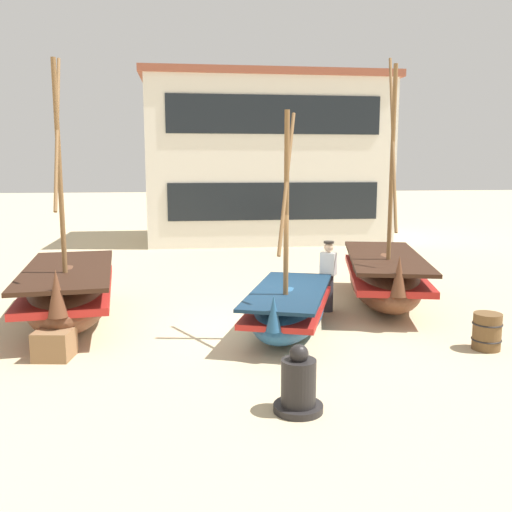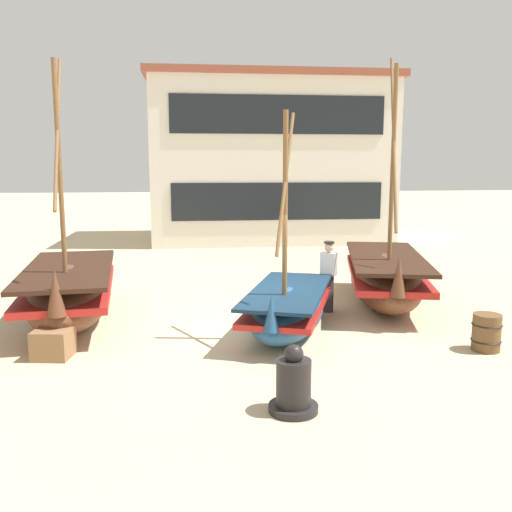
{
  "view_description": "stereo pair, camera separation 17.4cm",
  "coord_description": "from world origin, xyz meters",
  "px_view_note": "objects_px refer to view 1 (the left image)",
  "views": [
    {
      "loc": [
        -1.58,
        -11.43,
        3.46
      ],
      "look_at": [
        0.0,
        1.0,
        1.4
      ],
      "focal_mm": 39.21,
      "sensor_mm": 36.0,
      "label": 1
    },
    {
      "loc": [
        -1.41,
        -11.45,
        3.46
      ],
      "look_at": [
        0.0,
        1.0,
        1.4
      ],
      "focal_mm": 39.21,
      "sensor_mm": 36.0,
      "label": 2
    }
  ],
  "objects_px": {
    "fishing_boat_far_right": "(289,308)",
    "fisherman_by_hull": "(328,277)",
    "wooden_barrel": "(487,331)",
    "capstan_winch": "(298,385)",
    "fishing_boat_near_left": "(384,277)",
    "harbor_building_main": "(264,159)",
    "fishing_boat_centre_large": "(69,292)",
    "cargo_crate": "(54,344)"
  },
  "relations": [
    {
      "from": "fishing_boat_near_left",
      "to": "cargo_crate",
      "type": "relative_size",
      "value": 9.45
    },
    {
      "from": "fishing_boat_near_left",
      "to": "fishing_boat_centre_large",
      "type": "relative_size",
      "value": 1.05
    },
    {
      "from": "capstan_winch",
      "to": "harbor_building_main",
      "type": "relative_size",
      "value": 0.09
    },
    {
      "from": "fishing_boat_near_left",
      "to": "fishing_boat_far_right",
      "type": "bearing_deg",
      "value": -142.8
    },
    {
      "from": "fishing_boat_near_left",
      "to": "capstan_winch",
      "type": "bearing_deg",
      "value": -120.07
    },
    {
      "from": "fishing_boat_far_right",
      "to": "fishing_boat_near_left",
      "type": "bearing_deg",
      "value": 37.2
    },
    {
      "from": "fisherman_by_hull",
      "to": "harbor_building_main",
      "type": "distance_m",
      "value": 13.75
    },
    {
      "from": "fishing_boat_centre_large",
      "to": "fishing_boat_far_right",
      "type": "xyz_separation_m",
      "value": [
        4.64,
        -1.35,
        -0.17
      ]
    },
    {
      "from": "fishing_boat_far_right",
      "to": "cargo_crate",
      "type": "xyz_separation_m",
      "value": [
        -4.47,
        -0.98,
        -0.26
      ]
    },
    {
      "from": "capstan_winch",
      "to": "wooden_barrel",
      "type": "height_order",
      "value": "capstan_winch"
    },
    {
      "from": "fishing_boat_far_right",
      "to": "fisherman_by_hull",
      "type": "relative_size",
      "value": 2.66
    },
    {
      "from": "fishing_boat_near_left",
      "to": "harbor_building_main",
      "type": "relative_size",
      "value": 0.55
    },
    {
      "from": "harbor_building_main",
      "to": "capstan_winch",
      "type": "bearing_deg",
      "value": -96.59
    },
    {
      "from": "fishing_boat_near_left",
      "to": "wooden_barrel",
      "type": "bearing_deg",
      "value": -79.26
    },
    {
      "from": "fisherman_by_hull",
      "to": "harbor_building_main",
      "type": "relative_size",
      "value": 0.15
    },
    {
      "from": "fishing_boat_centre_large",
      "to": "capstan_winch",
      "type": "distance_m",
      "value": 6.49
    },
    {
      "from": "fishing_boat_far_right",
      "to": "capstan_winch",
      "type": "distance_m",
      "value": 3.72
    },
    {
      "from": "cargo_crate",
      "to": "capstan_winch",
      "type": "bearing_deg",
      "value": -34.57
    },
    {
      "from": "fisherman_by_hull",
      "to": "capstan_winch",
      "type": "xyz_separation_m",
      "value": [
        -1.79,
        -5.28,
        -0.45
      ]
    },
    {
      "from": "cargo_crate",
      "to": "harbor_building_main",
      "type": "relative_size",
      "value": 0.06
    },
    {
      "from": "fishing_boat_near_left",
      "to": "capstan_winch",
      "type": "xyz_separation_m",
      "value": [
        -3.37,
        -5.82,
        -0.3
      ]
    },
    {
      "from": "fisherman_by_hull",
      "to": "capstan_winch",
      "type": "distance_m",
      "value": 5.59
    },
    {
      "from": "fishing_boat_centre_large",
      "to": "cargo_crate",
      "type": "height_order",
      "value": "fishing_boat_centre_large"
    },
    {
      "from": "fishing_boat_centre_large",
      "to": "cargo_crate",
      "type": "xyz_separation_m",
      "value": [
        0.18,
        -2.33,
        -0.43
      ]
    },
    {
      "from": "fishing_boat_near_left",
      "to": "cargo_crate",
      "type": "height_order",
      "value": "fishing_boat_near_left"
    },
    {
      "from": "fishing_boat_near_left",
      "to": "fisherman_by_hull",
      "type": "relative_size",
      "value": 3.57
    },
    {
      "from": "capstan_winch",
      "to": "fishing_boat_near_left",
      "type": "bearing_deg",
      "value": 59.93
    },
    {
      "from": "wooden_barrel",
      "to": "cargo_crate",
      "type": "height_order",
      "value": "wooden_barrel"
    },
    {
      "from": "fishing_boat_far_right",
      "to": "capstan_winch",
      "type": "xyz_separation_m",
      "value": [
        -0.55,
        -3.68,
        -0.14
      ]
    },
    {
      "from": "fisherman_by_hull",
      "to": "wooden_barrel",
      "type": "xyz_separation_m",
      "value": [
        2.28,
        -3.1,
        -0.48
      ]
    },
    {
      "from": "capstan_winch",
      "to": "fishing_boat_centre_large",
      "type": "bearing_deg",
      "value": 129.17
    },
    {
      "from": "fishing_boat_far_right",
      "to": "harbor_building_main",
      "type": "bearing_deg",
      "value": 83.87
    },
    {
      "from": "fishing_boat_near_left",
      "to": "wooden_barrel",
      "type": "distance_m",
      "value": 3.72
    },
    {
      "from": "wooden_barrel",
      "to": "capstan_winch",
      "type": "bearing_deg",
      "value": -151.72
    },
    {
      "from": "capstan_winch",
      "to": "harbor_building_main",
      "type": "distance_m",
      "value": 19.14
    },
    {
      "from": "fishing_boat_centre_large",
      "to": "capstan_winch",
      "type": "relative_size",
      "value": 5.82
    },
    {
      "from": "cargo_crate",
      "to": "fishing_boat_near_left",
      "type": "bearing_deg",
      "value": 23.19
    },
    {
      "from": "fishing_boat_far_right",
      "to": "fisherman_by_hull",
      "type": "xyz_separation_m",
      "value": [
        1.24,
        1.6,
        0.31
      ]
    },
    {
      "from": "fisherman_by_hull",
      "to": "wooden_barrel",
      "type": "bearing_deg",
      "value": -53.65
    },
    {
      "from": "fishing_boat_far_right",
      "to": "capstan_winch",
      "type": "relative_size",
      "value": 4.57
    },
    {
      "from": "fisherman_by_hull",
      "to": "capstan_winch",
      "type": "relative_size",
      "value": 1.71
    },
    {
      "from": "fishing_boat_near_left",
      "to": "cargo_crate",
      "type": "xyz_separation_m",
      "value": [
        -7.29,
        -3.12,
        -0.42
      ]
    }
  ]
}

